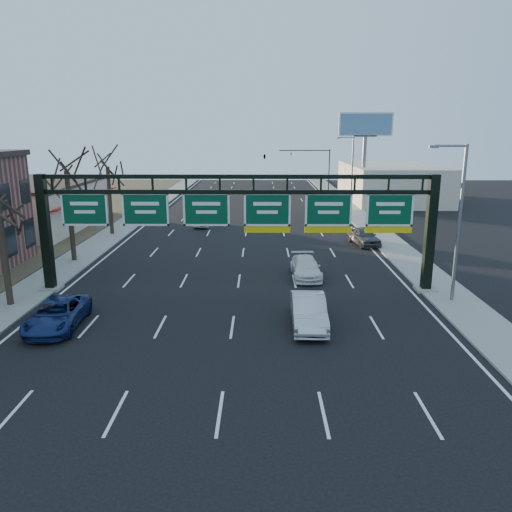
{
  "coord_description": "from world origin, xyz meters",
  "views": [
    {
      "loc": [
        1.44,
        -21.7,
        9.69
      ],
      "look_at": [
        1.19,
        4.07,
        3.2
      ],
      "focal_mm": 35.0,
      "sensor_mm": 36.0,
      "label": 1
    }
  ],
  "objects_px": {
    "sign_gantry": "(240,217)",
    "car_silver_sedan": "(309,311)",
    "car_white_wagon": "(306,267)",
    "car_blue_suv": "(57,314)"
  },
  "relations": [
    {
      "from": "sign_gantry",
      "to": "car_silver_sedan",
      "type": "relative_size",
      "value": 5.12
    },
    {
      "from": "sign_gantry",
      "to": "car_silver_sedan",
      "type": "xyz_separation_m",
      "value": [
        3.72,
        -5.85,
        -3.84
      ]
    },
    {
      "from": "car_white_wagon",
      "to": "car_silver_sedan",
      "type": "bearing_deg",
      "value": -95.76
    },
    {
      "from": "sign_gantry",
      "to": "car_blue_suv",
      "type": "relative_size",
      "value": 4.87
    },
    {
      "from": "car_blue_suv",
      "to": "sign_gantry",
      "type": "bearing_deg",
      "value": 30.89
    },
    {
      "from": "car_blue_suv",
      "to": "car_white_wagon",
      "type": "distance_m",
      "value": 16.14
    },
    {
      "from": "car_blue_suv",
      "to": "car_white_wagon",
      "type": "height_order",
      "value": "car_blue_suv"
    },
    {
      "from": "car_blue_suv",
      "to": "car_white_wagon",
      "type": "relative_size",
      "value": 1.1
    },
    {
      "from": "car_silver_sedan",
      "to": "car_white_wagon",
      "type": "xyz_separation_m",
      "value": [
        0.62,
        8.82,
        -0.12
      ]
    },
    {
      "from": "sign_gantry",
      "to": "car_white_wagon",
      "type": "height_order",
      "value": "sign_gantry"
    }
  ]
}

